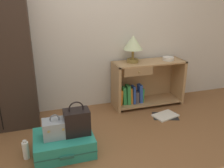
# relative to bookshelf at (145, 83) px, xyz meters

# --- Properties ---
(ground_plane) EXTENTS (9.00, 9.00, 0.00)m
(ground_plane) POSITION_rel_bookshelf_xyz_m (-0.84, -1.25, -0.35)
(ground_plane) COLOR brown
(back_wall) EXTENTS (6.40, 0.10, 2.60)m
(back_wall) POSITION_rel_bookshelf_xyz_m (-0.84, 0.25, 0.95)
(back_wall) COLOR beige
(back_wall) RESTS_ON ground_plane
(bookshelf) EXTENTS (1.08, 0.40, 0.70)m
(bookshelf) POSITION_rel_bookshelf_xyz_m (0.00, 0.00, 0.00)
(bookshelf) COLOR tan
(bookshelf) RESTS_ON ground_plane
(table_lamp) EXTENTS (0.28, 0.28, 0.39)m
(table_lamp) POSITION_rel_bookshelf_xyz_m (-0.21, 0.02, 0.62)
(table_lamp) COLOR olive
(table_lamp) RESTS_ON bookshelf
(bowl) EXTENTS (0.17, 0.17, 0.05)m
(bowl) POSITION_rel_bookshelf_xyz_m (0.35, -0.04, 0.38)
(bowl) COLOR silver
(bowl) RESTS_ON bookshelf
(suitcase_large) EXTENTS (0.64, 0.51, 0.21)m
(suitcase_large) POSITION_rel_bookshelf_xyz_m (-1.35, -0.88, -0.24)
(suitcase_large) COLOR teal
(suitcase_large) RESTS_ON ground_plane
(train_case) EXTENTS (0.26, 0.20, 0.26)m
(train_case) POSITION_rel_bookshelf_xyz_m (-1.43, -0.89, -0.03)
(train_case) COLOR #8E99A3
(train_case) RESTS_ON suitcase_large
(handbag) EXTENTS (0.27, 0.18, 0.38)m
(handbag) POSITION_rel_bookshelf_xyz_m (-1.20, -0.90, 0.01)
(handbag) COLOR black
(handbag) RESTS_ON suitcase_large
(bottle) EXTENTS (0.07, 0.07, 0.22)m
(bottle) POSITION_rel_bookshelf_xyz_m (-1.75, -0.88, -0.24)
(bottle) COLOR white
(bottle) RESTS_ON ground_plane
(open_book_on_floor) EXTENTS (0.41, 0.35, 0.02)m
(open_book_on_floor) POSITION_rel_bookshelf_xyz_m (0.12, -0.47, -0.34)
(open_book_on_floor) COLOR white
(open_book_on_floor) RESTS_ON ground_plane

